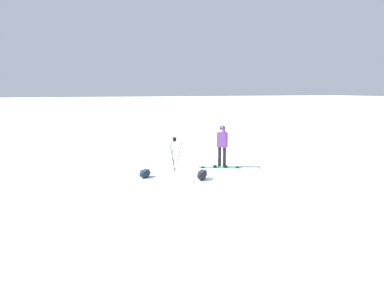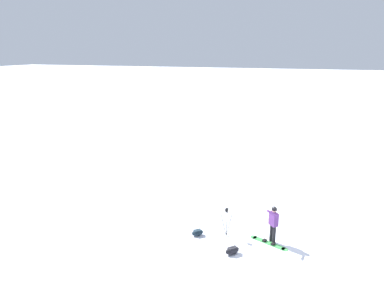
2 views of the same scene
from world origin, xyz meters
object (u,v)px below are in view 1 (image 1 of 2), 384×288
object	(u,v)px
snowboarder	(222,141)
gear_bag_small	(145,173)
snowboard	(220,167)
gear_bag_large	(202,175)
camera_tripod	(174,147)

from	to	relation	value
snowboarder	gear_bag_small	distance (m)	3.56
snowboarder	snowboard	bearing A→B (deg)	-135.90
snowboarder	gear_bag_large	bearing A→B (deg)	-135.16
snowboarder	snowboard	distance (m)	1.08
snowboarder	camera_tripod	size ratio (longest dim) A/B	1.30
snowboard	gear_bag_small	distance (m)	3.29
snowboard	gear_bag_small	bearing A→B (deg)	-173.49
snowboard	gear_bag_large	xyz separation A→B (m)	(-1.38, -1.38, 0.16)
camera_tripod	gear_bag_small	distance (m)	1.59
gear_bag_large	camera_tripod	size ratio (longest dim) A/B	0.49
gear_bag_small	camera_tripod	bearing A→B (deg)	18.01
camera_tripod	gear_bag_small	xyz separation A→B (m)	(-1.29, -0.42, -0.83)
gear_bag_large	camera_tripod	distance (m)	1.74
gear_bag_large	gear_bag_small	distance (m)	2.14
gear_bag_small	snowboarder	bearing A→B (deg)	8.34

